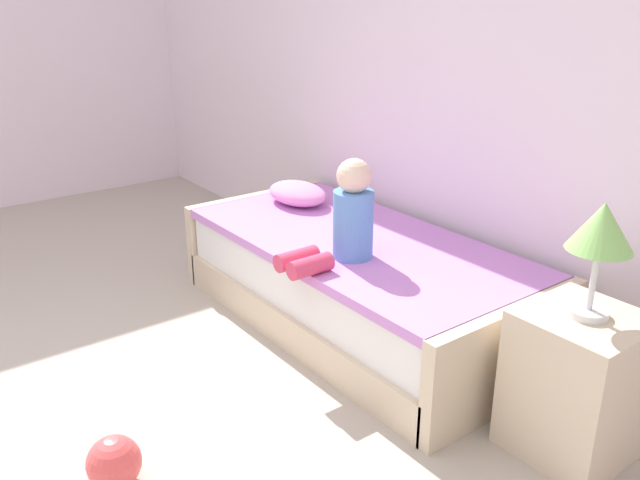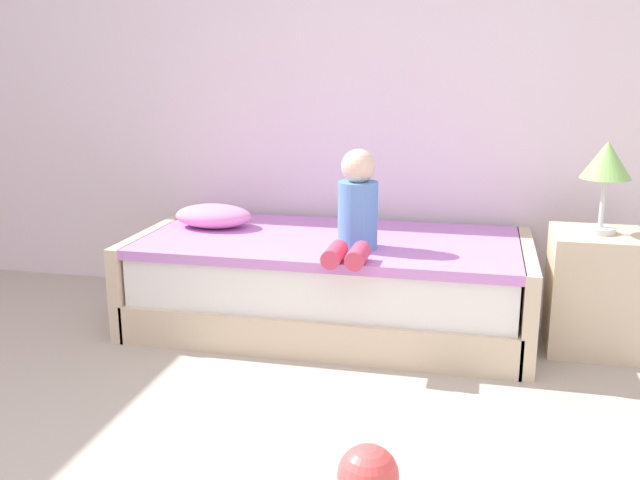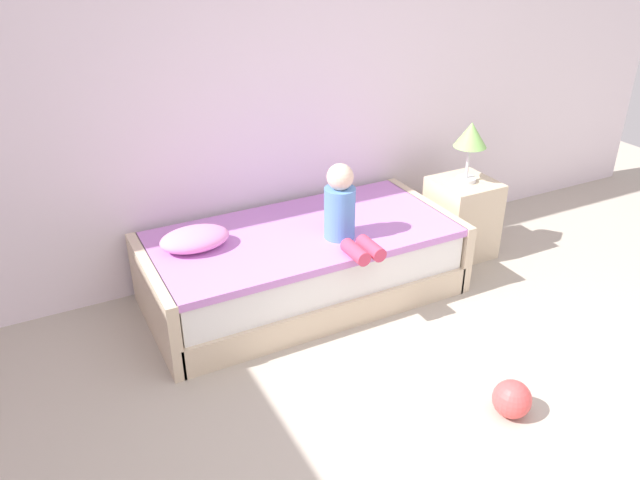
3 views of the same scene
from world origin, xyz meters
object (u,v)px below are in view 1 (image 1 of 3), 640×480
at_px(child_figure, 312,218).
at_px(pillow, 322,208).
at_px(bed, 287,278).
at_px(table_lamp, 118,230).
at_px(toy_ball, 470,449).
at_px(nightstand, 132,362).

distance_m(child_figure, pillow, 0.76).
bearing_deg(pillow, bed, -170.78).
bearing_deg(pillow, child_figure, -154.10).
relative_size(table_lamp, pillow, 1.02).
bearing_deg(table_lamp, pillow, 4.28).
relative_size(child_figure, toy_ball, 3.18).
bearing_deg(table_lamp, bed, 2.00).
bearing_deg(bed, nightstand, -178.00).
distance_m(nightstand, table_lamp, 0.64).
distance_m(child_figure, toy_ball, 1.64).
bearing_deg(toy_ball, nightstand, 108.21).
xyz_separation_m(table_lamp, child_figure, (1.29, -0.18, -0.23)).
relative_size(pillow, toy_ball, 2.75).
relative_size(table_lamp, child_figure, 0.88).
xyz_separation_m(bed, toy_ball, (-0.87, -1.50, -0.17)).
relative_size(table_lamp, toy_ball, 2.81).
height_order(nightstand, table_lamp, table_lamp).
bearing_deg(toy_ball, table_lamp, 108.21).
height_order(nightstand, pillow, pillow).
xyz_separation_m(child_figure, toy_ball, (-0.81, -1.28, -0.62)).
relative_size(bed, table_lamp, 4.69).
height_order(child_figure, toy_ball, child_figure).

